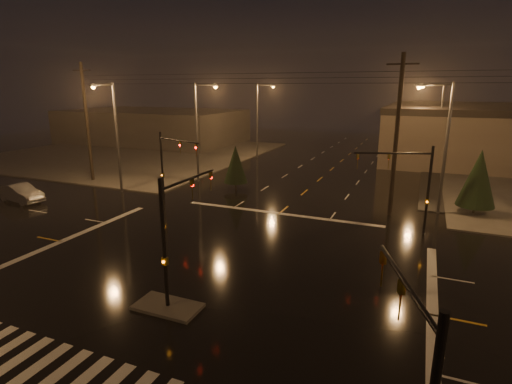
% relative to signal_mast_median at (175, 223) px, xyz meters
% --- Properties ---
extents(ground, '(140.00, 140.00, 0.00)m').
position_rel_signal_mast_median_xyz_m(ground, '(-0.00, 3.07, -3.75)').
color(ground, black).
rests_on(ground, ground).
extents(sidewalk_nw, '(36.00, 36.00, 0.12)m').
position_rel_signal_mast_median_xyz_m(sidewalk_nw, '(-30.00, 33.07, -3.69)').
color(sidewalk_nw, '#413E3A').
rests_on(sidewalk_nw, ground).
extents(median_island, '(3.00, 1.60, 0.15)m').
position_rel_signal_mast_median_xyz_m(median_island, '(-0.00, -0.93, -3.68)').
color(median_island, '#413E3A').
rests_on(median_island, ground).
extents(crosswalk, '(15.00, 2.60, 0.01)m').
position_rel_signal_mast_median_xyz_m(crosswalk, '(-0.00, -5.93, -3.75)').
color(crosswalk, beige).
rests_on(crosswalk, ground).
extents(stop_bar_far, '(16.00, 0.50, 0.01)m').
position_rel_signal_mast_median_xyz_m(stop_bar_far, '(-0.00, 14.07, -3.75)').
color(stop_bar_far, beige).
rests_on(stop_bar_far, ground).
extents(commercial_block, '(30.00, 18.00, 5.60)m').
position_rel_signal_mast_median_xyz_m(commercial_block, '(-35.00, 45.07, -0.95)').
color(commercial_block, '#393632').
rests_on(commercial_block, ground).
extents(signal_mast_median, '(0.25, 4.59, 6.00)m').
position_rel_signal_mast_median_xyz_m(signal_mast_median, '(0.00, 0.00, 0.00)').
color(signal_mast_median, black).
rests_on(signal_mast_median, ground).
extents(signal_mast_ne, '(4.84, 1.86, 6.00)m').
position_rel_signal_mast_median_xyz_m(signal_mast_ne, '(9.50, 13.21, 0.04)').
color(signal_mast_ne, black).
rests_on(signal_mast_ne, ground).
extents(signal_mast_nw, '(4.84, 1.86, 6.00)m').
position_rel_signal_mast_median_xyz_m(signal_mast_nw, '(-9.50, 13.21, 0.04)').
color(signal_mast_nw, black).
rests_on(signal_mast_nw, ground).
extents(streetlight_1, '(2.77, 0.32, 10.00)m').
position_rel_signal_mast_median_xyz_m(streetlight_1, '(-11.18, 21.07, 2.05)').
color(streetlight_1, '#38383A').
rests_on(streetlight_1, ground).
extents(streetlight_2, '(2.77, 0.32, 10.00)m').
position_rel_signal_mast_median_xyz_m(streetlight_2, '(-11.18, 37.07, 2.05)').
color(streetlight_2, '#38383A').
rests_on(streetlight_2, ground).
extents(streetlight_3, '(2.77, 0.32, 10.00)m').
position_rel_signal_mast_median_xyz_m(streetlight_3, '(11.18, 19.07, 2.05)').
color(streetlight_3, '#38383A').
rests_on(streetlight_3, ground).
extents(streetlight_4, '(2.77, 0.32, 10.00)m').
position_rel_signal_mast_median_xyz_m(streetlight_4, '(11.18, 39.07, 2.05)').
color(streetlight_4, '#38383A').
rests_on(streetlight_4, ground).
extents(streetlight_5, '(0.32, 2.77, 10.00)m').
position_rel_signal_mast_median_xyz_m(streetlight_5, '(-16.00, 14.26, 2.05)').
color(streetlight_5, '#38383A').
rests_on(streetlight_5, ground).
extents(utility_pole_0, '(2.20, 0.32, 12.00)m').
position_rel_signal_mast_median_xyz_m(utility_pole_0, '(-22.00, 17.07, 2.38)').
color(utility_pole_0, black).
rests_on(utility_pole_0, ground).
extents(utility_pole_1, '(2.20, 0.32, 12.00)m').
position_rel_signal_mast_median_xyz_m(utility_pole_1, '(8.00, 17.07, 2.38)').
color(utility_pole_1, black).
rests_on(utility_pole_1, ground).
extents(conifer_0, '(2.81, 2.81, 5.09)m').
position_rel_signal_mast_median_xyz_m(conifer_0, '(14.03, 19.77, -0.86)').
color(conifer_0, black).
rests_on(conifer_0, ground).
extents(conifer_3, '(2.28, 2.28, 4.26)m').
position_rel_signal_mast_median_xyz_m(conifer_3, '(-6.46, 19.63, -1.27)').
color(conifer_3, black).
rests_on(conifer_3, ground).
extents(car_crossing, '(4.89, 2.24, 1.56)m').
position_rel_signal_mast_median_xyz_m(car_crossing, '(-21.75, 8.56, -2.97)').
color(car_crossing, slate).
rests_on(car_crossing, ground).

